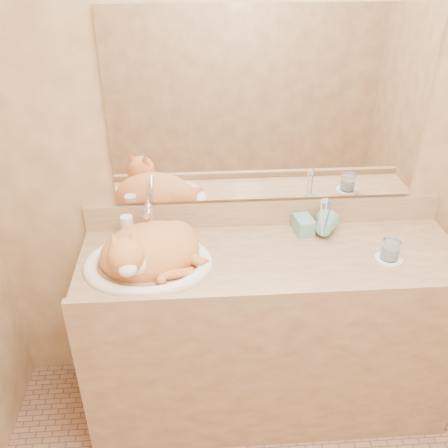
{
  "coord_description": "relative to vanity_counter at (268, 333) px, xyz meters",
  "views": [
    {
      "loc": [
        -0.32,
        -0.95,
        2.04
      ],
      "look_at": [
        -0.2,
        0.7,
        1.03
      ],
      "focal_mm": 40.0,
      "sensor_mm": 36.0,
      "label": 1
    }
  ],
  "objects": [
    {
      "name": "faucet",
      "position": [
        -0.51,
        0.18,
        0.52
      ],
      "size": [
        0.05,
        0.13,
        0.19
      ],
      "primitive_type": null,
      "rotation": [
        0.0,
        0.0,
        0.04
      ],
      "color": "white",
      "rests_on": "vanity_counter"
    },
    {
      "name": "toothbrush_cup",
      "position": [
        0.23,
        0.11,
        0.47
      ],
      "size": [
        0.14,
        0.14,
        0.1
      ],
      "primitive_type": "imported",
      "rotation": [
        0.0,
        0.0,
        -0.43
      ],
      "color": "#65A28C",
      "rests_on": "vanity_counter"
    },
    {
      "name": "saucer",
      "position": [
        0.47,
        -0.05,
        0.43
      ],
      "size": [
        0.11,
        0.11,
        0.01
      ],
      "primitive_type": "cylinder",
      "color": "silver",
      "rests_on": "vanity_counter"
    },
    {
      "name": "lotion_bottle",
      "position": [
        -0.6,
        0.16,
        0.49
      ],
      "size": [
        0.05,
        0.05,
        0.13
      ],
      "primitive_type": "cylinder",
      "color": "silver",
      "rests_on": "vanity_counter"
    },
    {
      "name": "sink_basin",
      "position": [
        -0.51,
        -0.02,
        0.5
      ],
      "size": [
        0.53,
        0.45,
        0.16
      ],
      "primitive_type": null,
      "rotation": [
        0.0,
        0.0,
        0.05
      ],
      "color": "white",
      "rests_on": "vanity_counter"
    },
    {
      "name": "water_glass",
      "position": [
        0.47,
        -0.05,
        0.48
      ],
      "size": [
        0.07,
        0.07,
        0.08
      ],
      "primitive_type": "cylinder",
      "color": "white",
      "rests_on": "saucer"
    },
    {
      "name": "mirror",
      "position": [
        0.0,
        0.26,
        0.97
      ],
      "size": [
        1.3,
        0.02,
        0.8
      ],
      "primitive_type": "cube",
      "color": "white",
      "rests_on": "wall_back"
    },
    {
      "name": "vanity_counter",
      "position": [
        0.0,
        0.0,
        0.0
      ],
      "size": [
        1.6,
        0.55,
        0.85
      ],
      "primitive_type": null,
      "color": "brown",
      "rests_on": "floor"
    },
    {
      "name": "wall_back",
      "position": [
        0.0,
        0.28,
        0.82
      ],
      "size": [
        2.4,
        0.02,
        2.5
      ],
      "primitive_type": "cube",
      "color": "olive",
      "rests_on": "ground"
    },
    {
      "name": "soap_dispenser",
      "position": [
        0.17,
        0.13,
        0.51
      ],
      "size": [
        0.08,
        0.09,
        0.17
      ],
      "primitive_type": "imported",
      "rotation": [
        0.0,
        0.0,
        0.15
      ],
      "color": "#65A28C",
      "rests_on": "vanity_counter"
    },
    {
      "name": "toothbrushes",
      "position": [
        0.23,
        0.11,
        0.55
      ],
      "size": [
        0.03,
        0.03,
        0.21
      ],
      "primitive_type": null,
      "color": "silver",
      "rests_on": "toothbrush_cup"
    },
    {
      "name": "cat",
      "position": [
        -0.51,
        -0.01,
        0.49
      ],
      "size": [
        0.5,
        0.45,
        0.22
      ],
      "primitive_type": null,
      "rotation": [
        0.0,
        0.0,
        0.31
      ],
      "color": "#C76A2D",
      "rests_on": "sink_basin"
    }
  ]
}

